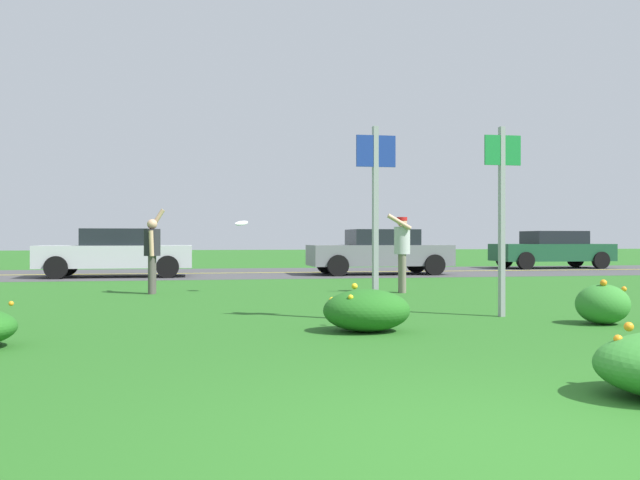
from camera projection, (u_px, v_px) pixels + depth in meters
name	position (u px, v px, depth m)	size (l,w,h in m)	color
ground_plane	(285.00, 298.00, 13.60)	(120.00, 120.00, 0.00)	#26601E
highway_strip	(244.00, 273.00, 23.47)	(120.00, 7.49, 0.01)	#424244
highway_center_stripe	(244.00, 273.00, 23.47)	(120.00, 0.16, 0.00)	yellow
daylily_clump_front_center	(367.00, 310.00, 8.66)	(1.09, 0.94, 0.57)	#23661E
daylily_clump_mid_left	(603.00, 304.00, 9.41)	(0.74, 0.67, 0.61)	#337F2D
sign_post_near_path	(375.00, 203.00, 9.78)	(0.56, 0.10, 2.72)	#93969B
sign_post_by_roadside	(502.00, 202.00, 10.33)	(0.56, 0.10, 2.80)	#93969B
person_thrower_dark_shirt	(152.00, 249.00, 14.60)	(0.43, 0.50, 1.79)	#232328
person_catcher_red_cap_gray_shirt	(402.00, 246.00, 14.91)	(0.55, 0.51, 1.68)	#B2B2B7
frisbee_white	(242.00, 223.00, 14.88)	(0.28, 0.27, 0.14)	white
car_dark_green_leftmost	(552.00, 249.00, 27.37)	(4.50, 2.00, 1.45)	#194C2D
car_gray_center_left	(380.00, 251.00, 22.59)	(4.50, 2.00, 1.45)	slate
car_silver_center_right	(117.00, 252.00, 21.07)	(4.50, 2.00, 1.45)	#B7BABF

